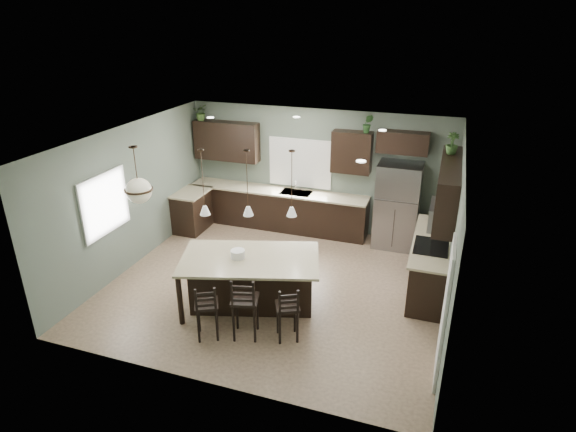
{
  "coord_description": "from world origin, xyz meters",
  "views": [
    {
      "loc": [
        2.73,
        -7.32,
        4.75
      ],
      "look_at": [
        0.1,
        0.4,
        1.25
      ],
      "focal_mm": 30.0,
      "sensor_mm": 36.0,
      "label": 1
    }
  ],
  "objects_px": {
    "kitchen_island": "(251,282)",
    "bar_stool_left": "(207,310)",
    "bar_stool_center": "(245,306)",
    "plant_back_left": "(201,112)",
    "bar_stool_right": "(287,312)",
    "refrigerator": "(397,206)",
    "serving_dish": "(238,254)"
  },
  "relations": [
    {
      "from": "bar_stool_right",
      "to": "plant_back_left",
      "type": "bearing_deg",
      "value": 104.65
    },
    {
      "from": "refrigerator",
      "to": "bar_stool_left",
      "type": "xyz_separation_m",
      "value": [
        -2.34,
        -4.22,
        -0.44
      ]
    },
    {
      "from": "refrigerator",
      "to": "bar_stool_right",
      "type": "xyz_separation_m",
      "value": [
        -1.15,
        -3.85,
        -0.45
      ]
    },
    {
      "from": "refrigerator",
      "to": "bar_stool_center",
      "type": "xyz_separation_m",
      "value": [
        -1.79,
        -4.01,
        -0.38
      ]
    },
    {
      "from": "refrigerator",
      "to": "bar_stool_center",
      "type": "distance_m",
      "value": 4.4
    },
    {
      "from": "kitchen_island",
      "to": "bar_stool_center",
      "type": "height_order",
      "value": "bar_stool_center"
    },
    {
      "from": "serving_dish",
      "to": "bar_stool_right",
      "type": "distance_m",
      "value": 1.35
    },
    {
      "from": "bar_stool_center",
      "to": "bar_stool_right",
      "type": "height_order",
      "value": "bar_stool_center"
    },
    {
      "from": "refrigerator",
      "to": "bar_stool_right",
      "type": "distance_m",
      "value": 4.05
    },
    {
      "from": "bar_stool_right",
      "to": "serving_dish",
      "type": "bearing_deg",
      "value": 124.27
    },
    {
      "from": "kitchen_island",
      "to": "bar_stool_left",
      "type": "xyz_separation_m",
      "value": [
        -0.3,
        -1.04,
        0.02
      ]
    },
    {
      "from": "refrigerator",
      "to": "bar_stool_center",
      "type": "relative_size",
      "value": 1.69
    },
    {
      "from": "kitchen_island",
      "to": "bar_stool_center",
      "type": "bearing_deg",
      "value": -89.27
    },
    {
      "from": "bar_stool_left",
      "to": "serving_dish",
      "type": "bearing_deg",
      "value": 56.25
    },
    {
      "from": "kitchen_island",
      "to": "bar_stool_right",
      "type": "distance_m",
      "value": 1.12
    },
    {
      "from": "refrigerator",
      "to": "serving_dish",
      "type": "relative_size",
      "value": 7.71
    },
    {
      "from": "bar_stool_left",
      "to": "plant_back_left",
      "type": "bearing_deg",
      "value": 89.86
    },
    {
      "from": "plant_back_left",
      "to": "kitchen_island",
      "type": "bearing_deg",
      "value": -52.29
    },
    {
      "from": "serving_dish",
      "to": "plant_back_left",
      "type": "distance_m",
      "value": 4.44
    },
    {
      "from": "plant_back_left",
      "to": "serving_dish",
      "type": "bearing_deg",
      "value": -54.87
    },
    {
      "from": "bar_stool_left",
      "to": "bar_stool_right",
      "type": "bearing_deg",
      "value": -10.73
    },
    {
      "from": "kitchen_island",
      "to": "serving_dish",
      "type": "height_order",
      "value": "serving_dish"
    },
    {
      "from": "kitchen_island",
      "to": "bar_stool_left",
      "type": "distance_m",
      "value": 1.08
    },
    {
      "from": "serving_dish",
      "to": "bar_stool_center",
      "type": "height_order",
      "value": "bar_stool_center"
    },
    {
      "from": "refrigerator",
      "to": "bar_stool_left",
      "type": "distance_m",
      "value": 4.85
    },
    {
      "from": "kitchen_island",
      "to": "bar_stool_left",
      "type": "height_order",
      "value": "bar_stool_left"
    },
    {
      "from": "refrigerator",
      "to": "kitchen_island",
      "type": "relative_size",
      "value": 0.8
    },
    {
      "from": "bar_stool_center",
      "to": "plant_back_left",
      "type": "bearing_deg",
      "value": 108.97
    },
    {
      "from": "serving_dish",
      "to": "bar_stool_center",
      "type": "xyz_separation_m",
      "value": [
        0.45,
        -0.77,
        -0.45
      ]
    },
    {
      "from": "kitchen_island",
      "to": "plant_back_left",
      "type": "relative_size",
      "value": 6.14
    },
    {
      "from": "bar_stool_left",
      "to": "bar_stool_center",
      "type": "height_order",
      "value": "bar_stool_center"
    },
    {
      "from": "bar_stool_center",
      "to": "serving_dish",
      "type": "bearing_deg",
      "value": 105.1
    }
  ]
}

